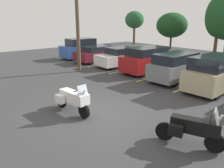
% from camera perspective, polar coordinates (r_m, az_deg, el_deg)
% --- Properties ---
extents(ground, '(44.00, 44.00, 0.10)m').
position_cam_1_polar(ground, '(9.65, -2.85, -7.79)').
color(ground, '#38383A').
extents(motorcycle_touring, '(2.23, 0.97, 1.38)m').
position_cam_1_polar(motorcycle_touring, '(9.59, -9.86, -3.67)').
color(motorcycle_touring, black).
rests_on(motorcycle_touring, ground).
extents(motorcycle_second, '(2.03, 1.14, 1.36)m').
position_cam_1_polar(motorcycle_second, '(7.50, 19.66, -10.48)').
color(motorcycle_second, black).
rests_on(motorcycle_second, ground).
extents(parking_stripes, '(25.37, 4.80, 0.01)m').
position_cam_1_polar(parking_stripes, '(15.40, 16.20, 1.05)').
color(parking_stripes, '#EAE066').
rests_on(parking_stripes, ground).
extents(car_blue, '(1.99, 4.32, 1.97)m').
position_cam_1_polar(car_blue, '(23.12, -7.61, 8.91)').
color(car_blue, '#2D519E').
rests_on(car_blue, ground).
extents(car_maroon, '(2.21, 4.69, 1.44)m').
position_cam_1_polar(car_maroon, '(21.13, -3.56, 7.68)').
color(car_maroon, maroon).
rests_on(car_maroon, ground).
extents(car_white, '(2.02, 4.62, 1.58)m').
position_cam_1_polar(car_white, '(18.97, 2.55, 6.85)').
color(car_white, white).
rests_on(car_white, ground).
extents(car_red, '(2.06, 4.56, 1.87)m').
position_cam_1_polar(car_red, '(16.95, 9.13, 6.11)').
color(car_red, maroon).
rests_on(car_red, ground).
extents(car_grey, '(1.93, 4.31, 1.78)m').
position_cam_1_polar(car_grey, '(15.02, 16.11, 4.21)').
color(car_grey, slate).
rests_on(car_grey, ground).
extents(car_tan, '(2.00, 4.48, 1.94)m').
position_cam_1_polar(car_tan, '(13.71, 24.79, 2.52)').
color(car_tan, tan).
rests_on(car_tan, ground).
extents(utility_pole, '(1.12, 1.55, 8.48)m').
position_cam_1_polar(utility_pole, '(16.88, -8.85, 17.86)').
color(utility_pole, brown).
rests_on(utility_pole, ground).
extents(tree_center_right, '(3.84, 3.84, 4.59)m').
position_cam_1_polar(tree_center_right, '(30.09, 14.92, 14.19)').
color(tree_center_right, '#4C3823').
rests_on(tree_center_right, ground).
extents(tree_left, '(2.48, 2.48, 6.00)m').
position_cam_1_polar(tree_left, '(24.09, 25.50, 15.16)').
color(tree_left, '#4C3823').
rests_on(tree_left, ground).
extents(tree_rear, '(2.90, 2.90, 4.96)m').
position_cam_1_polar(tree_rear, '(36.21, 5.72, 15.85)').
color(tree_rear, '#4C3823').
rests_on(tree_rear, ground).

